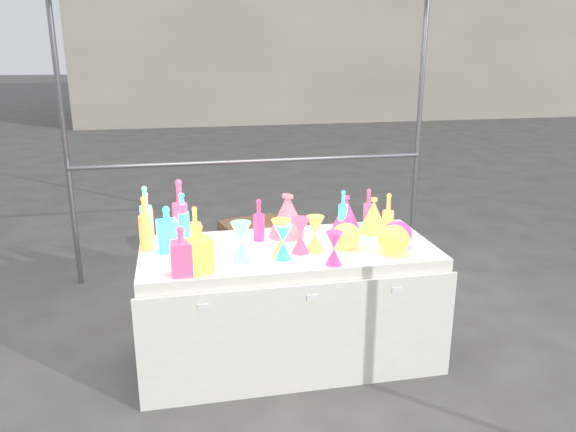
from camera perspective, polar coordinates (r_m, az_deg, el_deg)
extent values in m
plane|color=slate|center=(3.79, 0.00, -13.89)|extent=(80.00, 80.00, 0.00)
cylinder|color=gray|center=(4.82, -21.72, 6.90)|extent=(0.04, 0.04, 2.40)
cylinder|color=gray|center=(5.21, 13.11, 8.32)|extent=(0.04, 0.04, 2.40)
cylinder|color=gray|center=(4.79, -3.54, 5.58)|extent=(3.00, 0.04, 0.04)
cube|color=white|center=(3.61, 0.00, -8.77)|extent=(1.80, 0.80, 0.75)
cube|color=white|center=(3.27, 1.50, -12.45)|extent=(1.84, 0.02, 0.68)
cube|color=white|center=(3.07, -8.60, -9.17)|extent=(0.06, 0.00, 0.03)
cube|color=white|center=(3.15, 2.48, -8.30)|extent=(0.06, 0.00, 0.03)
cube|color=white|center=(3.29, 11.03, -7.41)|extent=(0.06, 0.00, 0.03)
cube|color=#B5AA96|center=(17.84, 3.81, 20.27)|extent=(14.00, 6.00, 6.00)
cube|color=#8C603F|center=(5.17, -3.53, -2.76)|extent=(0.64, 0.53, 0.40)
cube|color=#8C603F|center=(5.76, -2.07, -2.46)|extent=(0.73, 0.55, 0.06)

